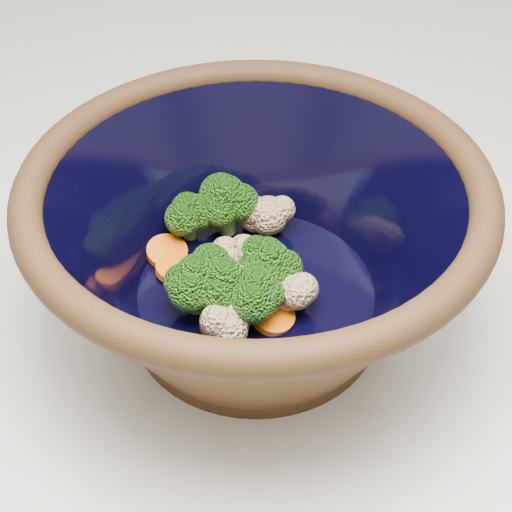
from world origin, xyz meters
name	(u,v)px	position (x,y,z in m)	size (l,w,h in m)	color
mixing_bowl	(256,242)	(-0.06, -0.07, 0.98)	(0.32, 0.32, 0.14)	black
vegetable_pile	(239,260)	(-0.08, -0.06, 0.95)	(0.12, 0.15, 0.06)	#608442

